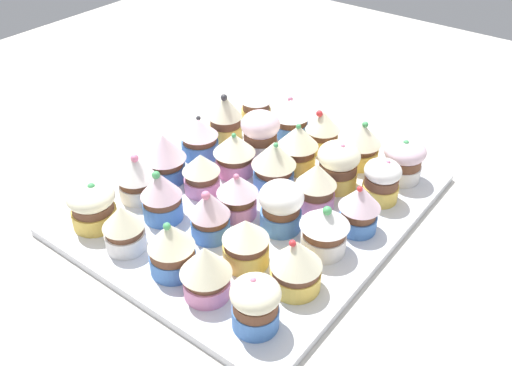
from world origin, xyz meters
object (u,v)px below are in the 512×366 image
at_px(baking_tray, 256,203).
at_px(cupcake_7, 246,242).
at_px(cupcake_19, 161,195).
at_px(cupcake_28, 225,117).
at_px(cupcake_4, 382,180).
at_px(cupcake_22, 260,133).
at_px(cupcake_26, 165,156).
at_px(cupcake_5, 404,159).
at_px(cupcake_9, 316,185).
at_px(cupcake_13, 211,214).
at_px(cupcake_21, 234,152).
at_px(cupcake_17, 321,129).
at_px(cupcake_14, 239,195).
at_px(cupcake_3, 360,207).
at_px(cupcake_12, 172,248).
at_px(cupcake_10, 338,165).
at_px(cupcake_0, 255,303).
at_px(cupcake_15, 275,164).
at_px(cupcake_20, 201,173).
at_px(cupcake_27, 199,138).
at_px(cupcake_25, 136,176).
at_px(cupcake_29, 256,104).
at_px(cupcake_8, 281,205).
at_px(cupcake_1, 296,264).
at_px(cupcake_24, 92,205).
at_px(cupcake_16, 299,146).
at_px(cupcake_11, 360,143).
at_px(cupcake_23, 290,116).
at_px(cupcake_2, 324,228).
at_px(cupcake_6, 206,270).

distance_m(baking_tray, cupcake_7, 0.14).
height_order(cupcake_19, cupcake_28, cupcake_28).
height_order(cupcake_4, cupcake_22, cupcake_22).
relative_size(baking_tray, cupcake_26, 6.23).
distance_m(cupcake_5, cupcake_9, 0.16).
xyz_separation_m(cupcake_13, cupcake_21, (0.14, 0.07, -0.00)).
distance_m(cupcake_4, cupcake_17, 0.16).
height_order(cupcake_7, cupcake_14, cupcake_14).
distance_m(cupcake_3, cupcake_7, 0.16).
relative_size(cupcake_12, cupcake_28, 0.92).
height_order(cupcake_10, cupcake_19, cupcake_19).
relative_size(cupcake_0, cupcake_19, 0.88).
xyz_separation_m(cupcake_9, cupcake_14, (-0.08, 0.07, -0.00)).
bearing_deg(cupcake_10, cupcake_15, 129.02).
relative_size(cupcake_12, cupcake_20, 1.21).
bearing_deg(cupcake_5, cupcake_27, 115.87).
relative_size(cupcake_22, cupcake_25, 1.02).
xyz_separation_m(cupcake_15, cupcake_25, (-0.14, 0.14, -0.00)).
bearing_deg(cupcake_12, cupcake_0, -92.95).
bearing_deg(cupcake_29, cupcake_17, -93.51).
bearing_deg(cupcake_29, cupcake_8, -136.07).
bearing_deg(cupcake_1, cupcake_24, 103.79).
relative_size(cupcake_3, cupcake_7, 1.08).
distance_m(cupcake_14, cupcake_27, 0.17).
xyz_separation_m(cupcake_19, cupcake_27, (0.15, 0.07, -0.00)).
xyz_separation_m(cupcake_16, cupcake_24, (-0.29, 0.14, -0.01)).
bearing_deg(cupcake_9, cupcake_20, 114.92).
height_order(baking_tray, cupcake_21, cupcake_21).
xyz_separation_m(cupcake_7, cupcake_12, (-0.07, 0.06, 0.00)).
distance_m(baking_tray, cupcake_11, 0.20).
bearing_deg(cupcake_12, cupcake_9, -17.39).
height_order(cupcake_0, cupcake_28, cupcake_28).
xyz_separation_m(cupcake_9, cupcake_27, (0.00, 0.22, -0.00)).
relative_size(cupcake_16, cupcake_26, 1.02).
bearing_deg(cupcake_21, cupcake_23, -0.46).
xyz_separation_m(cupcake_4, cupcake_29, (0.08, 0.29, 0.00)).
bearing_deg(cupcake_5, cupcake_25, 134.43).
bearing_deg(cupcake_21, baking_tray, -117.66).
height_order(cupcake_1, cupcake_15, cupcake_15).
bearing_deg(cupcake_2, cupcake_28, 63.54).
height_order(cupcake_0, cupcake_10, cupcake_10).
distance_m(cupcake_24, cupcake_29, 0.37).
bearing_deg(cupcake_0, cupcake_21, 43.65).
bearing_deg(cupcake_3, cupcake_6, 158.90).
distance_m(cupcake_0, cupcake_19, 0.23).
height_order(baking_tray, cupcake_28, cupcake_28).
distance_m(cupcake_20, cupcake_22, 0.14).
xyz_separation_m(cupcake_5, cupcake_17, (-0.00, 0.15, 0.00)).
bearing_deg(cupcake_4, cupcake_16, 92.22).
height_order(cupcake_12, cupcake_26, same).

